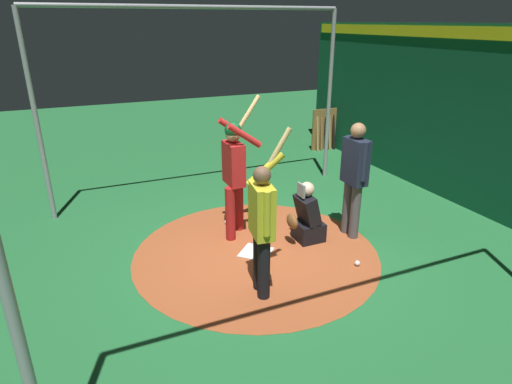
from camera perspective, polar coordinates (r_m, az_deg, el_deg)
ground_plane at (r=6.28m, az=0.00°, el=-8.07°), size 26.49×26.49×0.00m
dirt_circle at (r=6.28m, az=0.00°, el=-8.05°), size 3.51×3.51×0.01m
home_plate at (r=6.28m, az=0.00°, el=-7.97°), size 0.59×0.59×0.01m
batter at (r=6.40m, az=-2.87°, el=3.19°), size 0.68×0.49×2.13m
catcher at (r=6.51m, az=6.73°, el=-3.45°), size 0.58×0.40×0.94m
umpire at (r=6.56m, az=12.91°, el=2.32°), size 0.22×0.49×1.78m
visitor at (r=4.99m, az=0.84°, el=-4.09°), size 0.58×0.51×2.01m
back_wall at (r=8.24m, az=28.11°, el=8.26°), size 0.22×10.49×3.09m
cage_frame at (r=5.51m, az=0.00°, el=13.16°), size 5.42×4.97×3.37m
bat_rack at (r=11.38m, az=9.88°, el=8.09°), size 1.06×0.20×1.05m
baseball_0 at (r=6.12m, az=13.29°, el=-9.16°), size 0.07×0.07×0.07m
baseball_1 at (r=7.11m, az=-3.91°, el=-3.97°), size 0.07×0.07×0.07m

